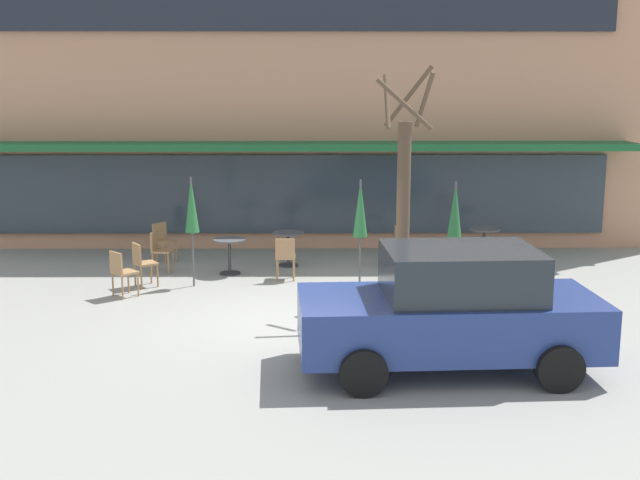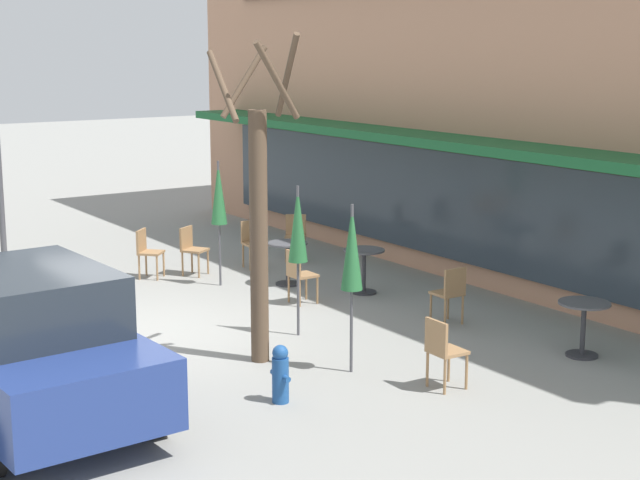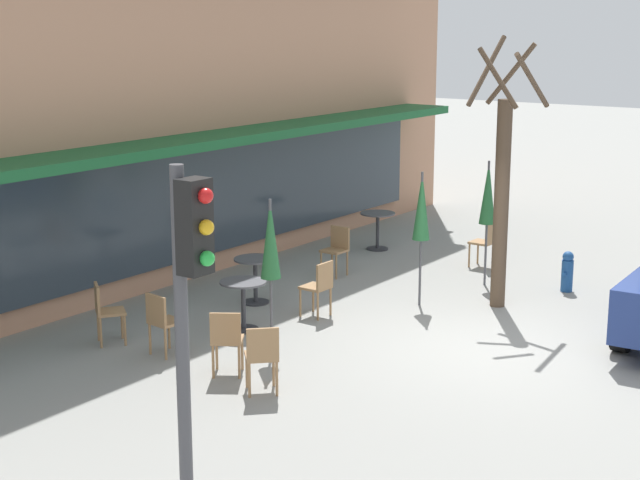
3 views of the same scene
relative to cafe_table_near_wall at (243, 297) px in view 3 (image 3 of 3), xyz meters
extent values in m
plane|color=gray|center=(1.37, -3.33, -0.52)|extent=(80.00, 80.00, 0.00)
cube|color=tan|center=(1.37, 6.67, 3.46)|extent=(18.66, 8.00, 7.95)
cube|color=#19592D|center=(1.37, 2.12, 2.03)|extent=(15.86, 1.10, 0.16)
cube|color=#2D3842|center=(1.37, 2.61, 0.83)|extent=(14.93, 0.10, 1.90)
cylinder|color=#333338|center=(0.00, 0.00, -0.50)|extent=(0.44, 0.44, 0.03)
cylinder|color=#333338|center=(0.00, 0.00, -0.14)|extent=(0.07, 0.07, 0.70)
cylinder|color=#4C4C51|center=(0.00, 0.00, 0.23)|extent=(0.70, 0.70, 0.03)
cylinder|color=#333338|center=(1.22, 0.76, -0.50)|extent=(0.44, 0.44, 0.03)
cylinder|color=#333338|center=(1.22, 0.76, -0.14)|extent=(0.07, 0.07, 0.70)
cylinder|color=#4C4C51|center=(1.22, 0.76, 0.23)|extent=(0.70, 0.70, 0.03)
cylinder|color=#333338|center=(5.66, 1.17, -0.50)|extent=(0.44, 0.44, 0.03)
cylinder|color=#333338|center=(5.66, 1.17, -0.14)|extent=(0.07, 0.07, 0.70)
cylinder|color=#4C4C51|center=(5.66, 1.17, 0.23)|extent=(0.70, 0.70, 0.03)
cylinder|color=#4C4C51|center=(4.44, -1.81, 0.58)|extent=(0.04, 0.04, 2.20)
cone|color=#286B38|center=(4.44, -1.81, 1.13)|extent=(0.28, 0.28, 1.10)
cylinder|color=#4C4C51|center=(-0.62, -1.01, 0.58)|extent=(0.04, 0.04, 2.20)
cone|color=#286B38|center=(-0.62, -1.01, 1.13)|extent=(0.28, 0.28, 1.10)
cylinder|color=#4C4C51|center=(2.68, -1.50, 0.58)|extent=(0.04, 0.04, 2.20)
cone|color=#286B38|center=(2.68, -1.50, 1.13)|extent=(0.28, 0.28, 1.10)
cylinder|color=#9E754C|center=(-1.33, 1.19, -0.29)|extent=(0.04, 0.04, 0.45)
cylinder|color=#9E754C|center=(-1.54, 0.92, -0.29)|extent=(0.04, 0.04, 0.45)
cylinder|color=#9E754C|center=(-1.61, 1.40, -0.29)|extent=(0.04, 0.04, 0.45)
cylinder|color=#9E754C|center=(-1.81, 1.12, -0.29)|extent=(0.04, 0.04, 0.45)
cube|color=#9E754C|center=(-1.57, 1.16, -0.05)|extent=(0.56, 0.56, 0.04)
cube|color=#9E754C|center=(-1.72, 1.27, 0.17)|extent=(0.27, 0.35, 0.40)
cylinder|color=#9E754C|center=(-1.26, 0.32, -0.29)|extent=(0.04, 0.04, 0.45)
cylinder|color=#9E754C|center=(-1.30, -0.02, -0.29)|extent=(0.04, 0.04, 0.45)
cylinder|color=#9E754C|center=(-1.60, 0.36, -0.29)|extent=(0.04, 0.04, 0.45)
cylinder|color=#9E754C|center=(-1.64, 0.02, -0.29)|extent=(0.04, 0.04, 0.45)
cube|color=#9E754C|center=(-1.45, 0.17, -0.05)|extent=(0.44, 0.44, 0.04)
cube|color=#9E754C|center=(-1.63, 0.19, 0.17)|extent=(0.09, 0.40, 0.40)
cylinder|color=#9E754C|center=(3.25, 0.53, -0.29)|extent=(0.04, 0.04, 0.45)
cylinder|color=#9E754C|center=(3.25, 0.87, -0.29)|extent=(0.04, 0.04, 0.45)
cylinder|color=#9E754C|center=(3.59, 0.53, -0.29)|extent=(0.04, 0.04, 0.45)
cylinder|color=#9E754C|center=(3.59, 0.87, -0.29)|extent=(0.04, 0.04, 0.45)
cube|color=#9E754C|center=(3.42, 0.70, -0.05)|extent=(0.41, 0.41, 0.04)
cube|color=#9E754C|center=(3.60, 0.70, 0.17)|extent=(0.05, 0.40, 0.40)
cylinder|color=#9E754C|center=(-1.80, -1.55, -0.29)|extent=(0.04, 0.04, 0.45)
cylinder|color=#9E754C|center=(-1.56, -1.79, -0.29)|extent=(0.04, 0.04, 0.45)
cylinder|color=#9E754C|center=(-2.05, -1.79, -0.29)|extent=(0.04, 0.04, 0.45)
cylinder|color=#9E754C|center=(-1.81, -2.03, -0.29)|extent=(0.04, 0.04, 0.45)
cube|color=#9E754C|center=(-1.81, -1.79, -0.05)|extent=(0.57, 0.57, 0.04)
cube|color=#9E754C|center=(-1.93, -1.91, 0.17)|extent=(0.31, 0.31, 0.40)
cylinder|color=#9E754C|center=(1.04, -0.29, -0.29)|extent=(0.04, 0.04, 0.45)
cylinder|color=#9E754C|center=(1.38, -0.30, -0.29)|extent=(0.04, 0.04, 0.45)
cylinder|color=#9E754C|center=(1.03, -0.63, -0.29)|extent=(0.04, 0.04, 0.45)
cylinder|color=#9E754C|center=(1.37, -0.64, -0.29)|extent=(0.04, 0.04, 0.45)
cube|color=#9E754C|center=(1.21, -0.46, -0.05)|extent=(0.41, 0.41, 0.04)
cube|color=#9E754C|center=(1.20, -0.64, 0.17)|extent=(0.40, 0.05, 0.40)
cylinder|color=#9E754C|center=(5.42, -1.01, -0.29)|extent=(0.04, 0.04, 0.45)
cylinder|color=#9E754C|center=(5.76, -1.02, -0.29)|extent=(0.04, 0.04, 0.45)
cylinder|color=#9E754C|center=(5.41, -1.35, -0.29)|extent=(0.04, 0.04, 0.45)
cylinder|color=#9E754C|center=(5.75, -1.36, -0.29)|extent=(0.04, 0.04, 0.45)
cube|color=#9E754C|center=(5.59, -1.19, -0.05)|extent=(0.41, 0.41, 0.04)
cube|color=#9E754C|center=(5.58, -1.37, 0.17)|extent=(0.40, 0.05, 0.40)
cylinder|color=#9E754C|center=(-1.51, -0.79, -0.29)|extent=(0.04, 0.04, 0.45)
cylinder|color=#9E754C|center=(-1.33, -1.07, -0.29)|extent=(0.04, 0.04, 0.45)
cylinder|color=#9E754C|center=(-1.80, -0.98, -0.29)|extent=(0.04, 0.04, 0.45)
cylinder|color=#9E754C|center=(-1.61, -1.26, -0.29)|extent=(0.04, 0.04, 0.45)
cube|color=#9E754C|center=(-1.56, -1.03, -0.05)|extent=(0.55, 0.55, 0.04)
cube|color=#9E754C|center=(-1.71, -1.12, 0.17)|extent=(0.25, 0.36, 0.40)
cylinder|color=black|center=(2.33, -4.95, -0.20)|extent=(0.65, 0.25, 0.64)
cylinder|color=brown|center=(3.38, -2.56, 1.16)|extent=(0.24, 0.24, 3.35)
cylinder|color=brown|center=(3.73, -2.47, 3.21)|extent=(0.27, 0.78, 1.00)
cylinder|color=brown|center=(3.48, -2.16, 3.26)|extent=(0.87, 0.29, 1.10)
cylinder|color=brown|center=(3.06, -2.56, 3.17)|extent=(0.09, 0.71, 0.93)
cylinder|color=brown|center=(3.31, -3.01, 3.14)|extent=(0.97, 0.22, 0.88)
cylinder|color=#47474C|center=(-5.01, -3.51, 1.18)|extent=(0.12, 0.12, 3.40)
cube|color=black|center=(-5.01, -3.69, 2.38)|extent=(0.26, 0.20, 0.80)
sphere|color=red|center=(-5.01, -3.82, 2.65)|extent=(0.13, 0.13, 0.13)
sphere|color=gold|center=(-5.01, -3.82, 2.39)|extent=(0.13, 0.13, 0.13)
sphere|color=green|center=(-5.01, -3.82, 2.13)|extent=(0.13, 0.13, 0.13)
cylinder|color=#1E4C8C|center=(4.87, -3.15, -0.24)|extent=(0.20, 0.20, 0.55)
sphere|color=#1E4C8C|center=(4.87, -3.15, 0.09)|extent=(0.19, 0.19, 0.19)
cylinder|color=#1E4C8C|center=(4.74, -3.15, -0.19)|extent=(0.10, 0.07, 0.07)
cylinder|color=#1E4C8C|center=(5.00, -3.15, -0.19)|extent=(0.10, 0.07, 0.07)
camera|label=1|loc=(1.78, -16.62, 3.52)|focal=45.00mm
camera|label=2|loc=(14.26, -8.90, 3.65)|focal=55.00mm
camera|label=3|loc=(-10.82, -9.06, 4.04)|focal=55.00mm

